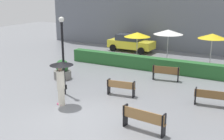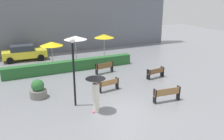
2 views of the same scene
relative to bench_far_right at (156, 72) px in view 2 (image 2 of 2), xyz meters
The scene contains 14 objects.
ground_plane 6.20m from the bench_far_right, 143.09° to the right, with size 60.00×60.00×0.00m, color gray.
bench_far_right is the anchor object (origin of this frame).
bench_mid_center 4.53m from the bench_far_right, 169.97° to the right, with size 1.55×0.54×0.83m.
bench_near_right 4.37m from the bench_far_right, 115.87° to the right, with size 1.82×0.49×0.92m.
bench_back_row 4.29m from the bench_far_right, 138.06° to the left, with size 1.67×0.58×0.92m.
pedestrian_with_umbrella 7.25m from the bench_far_right, 152.76° to the right, with size 1.13×1.13×2.15m.
planter_pot 9.06m from the bench_far_right, behind, with size 1.09×1.09×1.24m.
lamp_post 7.78m from the bench_far_right, 164.47° to the right, with size 0.28×0.28×4.12m.
patio_umbrella_yellow 9.56m from the bench_far_right, 135.77° to the left, with size 2.03×2.03×2.32m.
patio_umbrella_white 8.44m from the bench_far_right, 122.45° to the left, with size 2.18×2.18×2.63m.
patio_umbrella_yellow_far 7.62m from the bench_far_right, 100.20° to the left, with size 2.00×2.00×2.50m.
hedge_strip 7.27m from the bench_far_right, 139.82° to the left, with size 11.28×0.70×0.92m, color #28602D.
building_facade 14.19m from the bench_far_right, 111.90° to the left, with size 28.00×1.20×11.14m, color slate.
parked_car 13.36m from the bench_far_right, 131.50° to the left, with size 4.26×2.10×1.57m.
Camera 2 is at (-5.94, -11.27, 6.55)m, focal length 38.78 mm.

